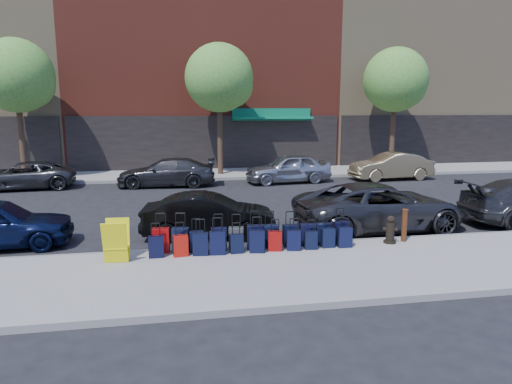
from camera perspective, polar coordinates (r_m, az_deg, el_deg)
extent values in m
plane|color=black|center=(17.04, -2.98, -2.70)|extent=(120.00, 120.00, 0.00)
cube|color=gray|center=(10.86, 1.33, -10.04)|extent=(60.00, 4.00, 0.15)
cube|color=gray|center=(26.82, -5.62, 2.27)|extent=(60.00, 4.00, 0.15)
cube|color=gray|center=(12.74, -0.47, -6.91)|extent=(60.00, 0.08, 0.15)
cube|color=gray|center=(24.82, -5.26, 1.61)|extent=(60.00, 0.08, 0.15)
cube|color=maroon|center=(35.06, -7.02, 20.45)|extent=(17.00, 12.00, 20.00)
cube|color=black|center=(28.57, -5.99, 6.04)|extent=(16.66, 0.15, 3.40)
cube|color=#0B6443|center=(28.71, 2.09, 9.11)|extent=(5.00, 0.91, 0.27)
cube|color=#0B6443|center=(29.00, 1.97, 9.82)|extent=(5.00, 0.10, 0.60)
cube|color=#947F5A|center=(39.23, 18.28, 17.47)|extent=(15.00, 12.00, 18.00)
cube|color=black|center=(33.72, 22.42, 5.98)|extent=(14.70, 0.15, 3.40)
cylinder|color=black|center=(27.20, -27.28, 6.52)|extent=(0.30, 0.30, 4.80)
sphere|color=#387C29|center=(27.22, -27.81, 12.75)|extent=(3.80, 3.80, 3.80)
sphere|color=#387C29|center=(27.03, -26.50, 12.08)|extent=(2.58, 2.58, 2.58)
cylinder|color=black|center=(26.12, -4.53, 7.52)|extent=(0.30, 0.30, 4.80)
sphere|color=#387C29|center=(26.14, -4.63, 14.04)|extent=(3.80, 3.80, 3.80)
sphere|color=#387C29|center=(26.18, -3.27, 13.22)|extent=(2.58, 2.58, 2.58)
cylinder|color=black|center=(29.08, 16.72, 7.42)|extent=(0.30, 0.30, 4.80)
sphere|color=#387C29|center=(29.09, 17.03, 13.26)|extent=(3.80, 3.80, 3.80)
sphere|color=#387C29|center=(29.35, 18.06, 12.43)|extent=(2.58, 2.58, 2.58)
cube|color=#91090A|center=(12.20, -11.77, -5.95)|extent=(0.45, 0.28, 0.65)
cylinder|color=black|center=(12.03, -11.90, -2.72)|extent=(0.24, 0.05, 0.03)
cube|color=black|center=(12.16, -9.41, -5.94)|extent=(0.47, 0.31, 0.65)
cylinder|color=black|center=(11.98, -9.51, -2.72)|extent=(0.24, 0.07, 0.03)
cube|color=black|center=(12.14, -7.44, -6.15)|extent=(0.38, 0.22, 0.55)
cylinder|color=black|center=(11.98, -7.51, -3.43)|extent=(0.21, 0.04, 0.03)
cube|color=black|center=(12.17, -4.67, -5.90)|extent=(0.41, 0.24, 0.61)
cylinder|color=black|center=(12.00, -4.71, -2.87)|extent=(0.23, 0.04, 0.03)
cube|color=#3C3C42|center=(12.29, -2.49, -5.77)|extent=(0.42, 0.28, 0.59)
cylinder|color=black|center=(12.13, -2.52, -2.89)|extent=(0.22, 0.07, 0.03)
cube|color=black|center=(12.29, -0.12, -5.64)|extent=(0.45, 0.28, 0.64)
cylinder|color=black|center=(12.11, -0.12, -2.51)|extent=(0.24, 0.06, 0.03)
cube|color=black|center=(12.42, 1.77, -5.53)|extent=(0.43, 0.27, 0.62)
cylinder|color=black|center=(12.25, 1.79, -2.53)|extent=(0.23, 0.06, 0.03)
cube|color=black|center=(12.54, 4.32, -5.43)|extent=(0.41, 0.24, 0.60)
cylinder|color=black|center=(12.38, 4.36, -2.53)|extent=(0.23, 0.05, 0.03)
cube|color=black|center=(12.64, 6.53, -5.32)|extent=(0.44, 0.29, 0.61)
cylinder|color=black|center=(12.47, 6.59, -2.41)|extent=(0.23, 0.07, 0.03)
cube|color=black|center=(12.82, 8.37, -5.19)|extent=(0.41, 0.24, 0.59)
cylinder|color=black|center=(12.66, 8.45, -2.40)|extent=(0.22, 0.04, 0.03)
cube|color=black|center=(12.92, 10.55, -5.03)|extent=(0.46, 0.30, 0.64)
cylinder|color=black|center=(12.75, 10.65, -2.04)|extent=(0.24, 0.07, 0.03)
cube|color=black|center=(11.87, -12.37, -6.71)|extent=(0.38, 0.23, 0.55)
cylinder|color=black|center=(11.71, -12.48, -3.93)|extent=(0.21, 0.04, 0.03)
cube|color=#AA130A|center=(11.84, -9.41, -6.65)|extent=(0.39, 0.26, 0.54)
cylinder|color=black|center=(11.68, -9.50, -3.87)|extent=(0.21, 0.06, 0.03)
cube|color=black|center=(11.85, -6.94, -6.47)|extent=(0.42, 0.27, 0.58)
cylinder|color=black|center=(11.68, -7.01, -3.51)|extent=(0.22, 0.06, 0.03)
cube|color=black|center=(11.86, -4.84, -6.38)|extent=(0.42, 0.26, 0.60)
cylinder|color=black|center=(11.69, -4.89, -3.34)|extent=(0.23, 0.05, 0.03)
cube|color=black|center=(11.94, -2.44, -6.48)|extent=(0.35, 0.22, 0.50)
cylinder|color=black|center=(11.80, -2.46, -3.95)|extent=(0.19, 0.04, 0.03)
cube|color=black|center=(11.98, 0.13, -6.20)|extent=(0.43, 0.29, 0.58)
cylinder|color=black|center=(11.82, 0.13, -3.25)|extent=(0.22, 0.07, 0.03)
cube|color=maroon|center=(12.14, 2.39, -6.14)|extent=(0.38, 0.26, 0.52)
cylinder|color=black|center=(11.99, 2.41, -3.53)|extent=(0.20, 0.07, 0.03)
cube|color=black|center=(12.20, 4.74, -6.05)|extent=(0.39, 0.27, 0.53)
cylinder|color=black|center=(12.05, 4.78, -3.41)|extent=(0.21, 0.07, 0.03)
cube|color=black|center=(12.34, 6.87, -6.00)|extent=(0.35, 0.23, 0.49)
cylinder|color=black|center=(12.20, 6.93, -3.60)|extent=(0.19, 0.05, 0.03)
cube|color=black|center=(12.56, 8.98, -5.69)|extent=(0.36, 0.21, 0.52)
cylinder|color=black|center=(12.42, 9.05, -3.17)|extent=(0.20, 0.04, 0.03)
cube|color=black|center=(12.65, 11.02, -5.58)|extent=(0.38, 0.23, 0.55)
cylinder|color=black|center=(12.50, 11.12, -2.96)|extent=(0.21, 0.04, 0.03)
cylinder|color=black|center=(13.40, 16.37, -5.99)|extent=(0.35, 0.35, 0.06)
cylinder|color=black|center=(13.32, 16.43, -4.75)|extent=(0.23, 0.23, 0.54)
sphere|color=black|center=(13.24, 16.51, -3.33)|extent=(0.21, 0.21, 0.21)
cylinder|color=black|center=(13.31, 16.45, -4.50)|extent=(0.39, 0.24, 0.10)
cylinder|color=#38190C|center=(13.56, 18.06, -4.03)|extent=(0.15, 0.15, 0.91)
cylinder|color=#38190C|center=(13.46, 18.17, -2.15)|extent=(0.17, 0.17, 0.04)
cube|color=yellow|center=(11.55, -17.23, -6.12)|extent=(0.59, 0.29, 1.04)
cube|color=yellow|center=(11.90, -16.90, -5.61)|extent=(0.59, 0.29, 1.04)
cube|color=yellow|center=(11.77, -17.02, -6.60)|extent=(0.60, 0.41, 0.02)
imported|color=black|center=(13.93, -5.89, -2.94)|extent=(4.16, 1.86, 1.32)
imported|color=#313133|center=(15.16, 15.23, -1.78)|extent=(5.61, 2.87, 1.52)
imported|color=#323235|center=(24.75, -27.07, 1.85)|extent=(4.95, 2.66, 1.32)
imported|color=#313133|center=(23.27, -11.13, 2.43)|extent=(4.96, 2.31, 1.40)
imported|color=#AFB1B6|center=(23.98, 4.01, 2.97)|extent=(4.64, 2.29, 1.52)
imported|color=#9E8A60|center=(26.03, 16.53, 3.11)|extent=(4.56, 1.82, 1.48)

